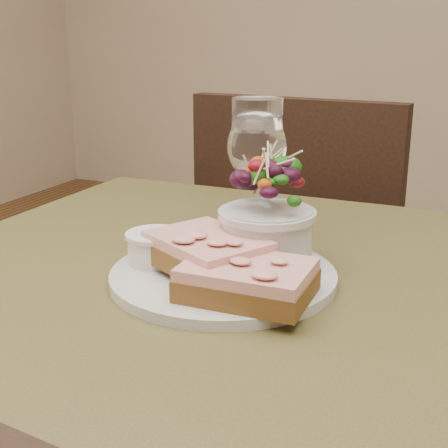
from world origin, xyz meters
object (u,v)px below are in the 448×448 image
at_px(chair_far, 314,351).
at_px(dinner_plate, 223,276).
at_px(ramekin, 155,246).
at_px(cafe_table, 226,362).
at_px(salad_bowl, 267,211).
at_px(sandwich_front, 247,280).
at_px(sandwich_back, 207,252).
at_px(wine_glass, 257,150).

relative_size(chair_far, dinner_plate, 3.56).
relative_size(dinner_plate, ramekin, 4.00).
relative_size(chair_far, ramekin, 14.23).
bearing_deg(chair_far, cafe_table, 100.60).
distance_m(cafe_table, salad_bowl, 0.18).
height_order(ramekin, salad_bowl, salad_bowl).
height_order(dinner_plate, salad_bowl, salad_bowl).
distance_m(sandwich_front, ramekin, 0.14).
height_order(chair_far, sandwich_front, chair_far).
xyz_separation_m(chair_far, dinner_plate, (0.08, -0.70, 0.46)).
bearing_deg(cafe_table, dinner_plate, 168.42).
xyz_separation_m(chair_far, ramekin, (-0.01, -0.71, 0.49)).
height_order(chair_far, salad_bowl, chair_far).
bearing_deg(cafe_table, salad_bowl, 62.79).
bearing_deg(cafe_table, ramekin, -176.69).
xyz_separation_m(cafe_table, chair_far, (-0.08, 0.70, -0.36)).
height_order(chair_far, dinner_plate, chair_far).
xyz_separation_m(chair_far, salad_bowl, (0.11, -0.65, 0.53)).
bearing_deg(chair_far, ramekin, 93.51).
relative_size(sandwich_back, salad_bowl, 1.25).
distance_m(ramekin, wine_glass, 0.18).
bearing_deg(sandwich_back, cafe_table, 62.01).
bearing_deg(salad_bowl, dinner_plate, -121.17).
distance_m(dinner_plate, salad_bowl, 0.09).
height_order(cafe_table, sandwich_front, sandwich_front).
xyz_separation_m(sandwich_front, sandwich_back, (-0.06, 0.04, 0.01)).
relative_size(cafe_table, chair_far, 0.89).
relative_size(cafe_table, sandwich_back, 5.05).
xyz_separation_m(sandwich_front, salad_bowl, (-0.02, 0.10, 0.04)).
bearing_deg(sandwich_back, wine_glass, 118.95).
height_order(sandwich_front, sandwich_back, sandwich_back).
bearing_deg(sandwich_front, salad_bowl, 98.56).
bearing_deg(sandwich_back, dinner_plate, 71.93).
xyz_separation_m(cafe_table, dinner_plate, (-0.00, 0.00, 0.11)).
xyz_separation_m(chair_far, sandwich_front, (0.13, -0.75, 0.49)).
bearing_deg(sandwich_front, sandwich_back, 146.60).
relative_size(cafe_table, salad_bowl, 6.30).
xyz_separation_m(dinner_plate, salad_bowl, (0.03, 0.05, 0.07)).
height_order(chair_far, wine_glass, wine_glass).
bearing_deg(wine_glass, sandwich_front, -71.24).
bearing_deg(salad_bowl, sandwich_front, -80.16).
distance_m(cafe_table, chair_far, 0.79).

